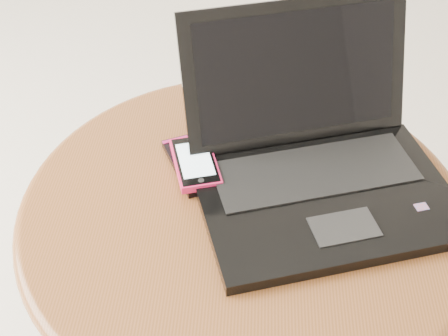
{
  "coord_description": "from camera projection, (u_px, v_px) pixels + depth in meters",
  "views": [
    {
      "loc": [
        0.01,
        -0.56,
        1.11
      ],
      "look_at": [
        -0.02,
        0.05,
        0.56
      ],
      "focal_mm": 49.74,
      "sensor_mm": 36.0,
      "label": 1
    }
  ],
  "objects": [
    {
      "name": "phone_pink",
      "position": [
        195.0,
        163.0,
        0.89
      ],
      "size": [
        0.09,
        0.12,
        0.01
      ],
      "color": "#DB1C53",
      "rests_on": "phone_black"
    },
    {
      "name": "table",
      "position": [
        242.0,
        252.0,
        0.93
      ],
      "size": [
        0.63,
        0.63,
        0.5
      ],
      "color": "#4E2D16",
      "rests_on": "ground"
    },
    {
      "name": "laptop",
      "position": [
        317.0,
        161.0,
        0.86
      ],
      "size": [
        0.41,
        0.39,
        0.22
      ],
      "color": "black",
      "rests_on": "table"
    },
    {
      "name": "phone_black",
      "position": [
        195.0,
        163.0,
        0.91
      ],
      "size": [
        0.11,
        0.14,
        0.01
      ],
      "color": "black",
      "rests_on": "table"
    }
  ]
}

